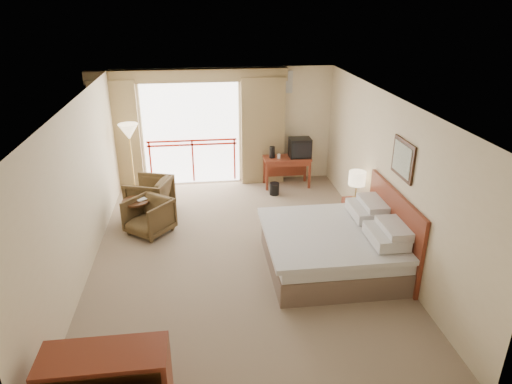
{
  "coord_description": "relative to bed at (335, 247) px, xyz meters",
  "views": [
    {
      "loc": [
        -0.59,
        -6.88,
        4.15
      ],
      "look_at": [
        0.32,
        0.4,
        0.99
      ],
      "focal_mm": 32.0,
      "sensor_mm": 36.0,
      "label": 1
    }
  ],
  "objects": [
    {
      "name": "floor",
      "position": [
        -1.5,
        0.6,
        -0.38
      ],
      "size": [
        7.0,
        7.0,
        0.0
      ],
      "primitive_type": "plane",
      "color": "#84715A",
      "rests_on": "ground"
    },
    {
      "name": "ceiling",
      "position": [
        -1.5,
        0.6,
        2.32
      ],
      "size": [
        7.0,
        7.0,
        0.0
      ],
      "primitive_type": "plane",
      "rotation": [
        3.14,
        0.0,
        0.0
      ],
      "color": "white",
      "rests_on": "wall_back"
    },
    {
      "name": "wall_back",
      "position": [
        -1.5,
        4.1,
        0.97
      ],
      "size": [
        5.0,
        0.0,
        5.0
      ],
      "primitive_type": "plane",
      "rotation": [
        1.57,
        0.0,
        0.0
      ],
      "color": "beige",
      "rests_on": "ground"
    },
    {
      "name": "wall_front",
      "position": [
        -1.5,
        -2.9,
        0.97
      ],
      "size": [
        5.0,
        0.0,
        5.0
      ],
      "primitive_type": "plane",
      "rotation": [
        -1.57,
        0.0,
        0.0
      ],
      "color": "beige",
      "rests_on": "ground"
    },
    {
      "name": "wall_left",
      "position": [
        -4.0,
        0.6,
        0.97
      ],
      "size": [
        0.0,
        7.0,
        7.0
      ],
      "primitive_type": "plane",
      "rotation": [
        1.57,
        0.0,
        1.57
      ],
      "color": "beige",
      "rests_on": "ground"
    },
    {
      "name": "wall_right",
      "position": [
        1.0,
        0.6,
        0.97
      ],
      "size": [
        0.0,
        7.0,
        7.0
      ],
      "primitive_type": "plane",
      "rotation": [
        1.57,
        0.0,
        -1.57
      ],
      "color": "beige",
      "rests_on": "ground"
    },
    {
      "name": "balcony_door",
      "position": [
        -2.3,
        4.08,
        0.82
      ],
      "size": [
        2.4,
        0.0,
        2.4
      ],
      "primitive_type": "plane",
      "rotation": [
        1.57,
        0.0,
        0.0
      ],
      "color": "white",
      "rests_on": "wall_back"
    },
    {
      "name": "balcony_railing",
      "position": [
        -2.3,
        4.06,
        0.44
      ],
      "size": [
        2.09,
        0.03,
        1.02
      ],
      "color": "red",
      "rests_on": "wall_back"
    },
    {
      "name": "curtain_left",
      "position": [
        -3.95,
        3.95,
        0.87
      ],
      "size": [
        1.0,
        0.26,
        2.5
      ],
      "primitive_type": "cube",
      "color": "olive",
      "rests_on": "wall_back"
    },
    {
      "name": "curtain_right",
      "position": [
        -0.65,
        3.95,
        0.87
      ],
      "size": [
        1.0,
        0.26,
        2.5
      ],
      "primitive_type": "cube",
      "color": "olive",
      "rests_on": "wall_back"
    },
    {
      "name": "valance",
      "position": [
        -2.3,
        3.98,
        2.17
      ],
      "size": [
        4.4,
        0.22,
        0.28
      ],
      "primitive_type": "cube",
      "color": "olive",
      "rests_on": "wall_back"
    },
    {
      "name": "hvac_vent",
      "position": [
        -0.2,
        4.07,
        1.97
      ],
      "size": [
        0.5,
        0.04,
        0.5
      ],
      "primitive_type": "cube",
      "color": "silver",
      "rests_on": "wall_back"
    },
    {
      "name": "bed",
      "position": [
        0.0,
        0.0,
        0.0
      ],
      "size": [
        2.13,
        2.06,
        0.97
      ],
      "color": "brown",
      "rests_on": "floor"
    },
    {
      "name": "headboard",
      "position": [
        0.96,
        0.0,
        0.27
      ],
      "size": [
        0.06,
        2.1,
        1.3
      ],
      "primitive_type": "cube",
      "color": "maroon",
      "rests_on": "wall_right"
    },
    {
      "name": "framed_art",
      "position": [
        0.97,
        0.0,
        1.47
      ],
      "size": [
        0.04,
        0.72,
        0.6
      ],
      "color": "black",
      "rests_on": "wall_right"
    },
    {
      "name": "nightstand",
      "position": [
        0.78,
        1.3,
        -0.09
      ],
      "size": [
        0.41,
        0.49,
        0.57
      ],
      "primitive_type": "cube",
      "rotation": [
        0.0,
        0.0,
        0.02
      ],
      "color": "maroon",
      "rests_on": "floor"
    },
    {
      "name": "table_lamp",
      "position": [
        0.78,
        1.35,
        0.63
      ],
      "size": [
        0.32,
        0.32,
        0.56
      ],
      "rotation": [
        0.0,
        0.0,
        0.2
      ],
      "color": "tan",
      "rests_on": "nightstand"
    },
    {
      "name": "phone",
      "position": [
        0.73,
        1.15,
        0.23
      ],
      "size": [
        0.18,
        0.15,
        0.07
      ],
      "primitive_type": "cube",
      "rotation": [
        0.0,
        0.0,
        0.15
      ],
      "color": "black",
      "rests_on": "nightstand"
    },
    {
      "name": "desk",
      "position": [
        -0.12,
        3.64,
        0.18
      ],
      "size": [
        1.09,
        0.52,
        0.71
      ],
      "rotation": [
        0.0,
        0.0,
        -0.05
      ],
      "color": "maroon",
      "rests_on": "floor"
    },
    {
      "name": "tv",
      "position": [
        0.18,
        3.58,
        0.55
      ],
      "size": [
        0.49,
        0.39,
        0.45
      ],
      "rotation": [
        0.0,
        0.0,
        -0.04
      ],
      "color": "black",
      "rests_on": "desk"
    },
    {
      "name": "coffee_maker",
      "position": [
        -0.47,
        3.59,
        0.47
      ],
      "size": [
        0.16,
        0.16,
        0.28
      ],
      "primitive_type": "cylinder",
      "rotation": [
        0.0,
        0.0,
        0.27
      ],
      "color": "black",
      "rests_on": "desk"
    },
    {
      "name": "cup",
      "position": [
        -0.32,
        3.54,
        0.38
      ],
      "size": [
        0.1,
        0.1,
        0.11
      ],
      "primitive_type": "cylinder",
      "rotation": [
        0.0,
        0.0,
        0.37
      ],
      "color": "white",
      "rests_on": "desk"
    },
    {
      "name": "wastebasket",
      "position": [
        -0.49,
        3.1,
        -0.24
      ],
      "size": [
        0.24,
        0.24,
        0.27
      ],
      "primitive_type": "cylinder",
      "rotation": [
        0.0,
        0.0,
        0.07
      ],
      "color": "black",
      "rests_on": "floor"
    },
    {
      "name": "armchair_far",
      "position": [
        -3.19,
        2.51,
        -0.38
      ],
      "size": [
        1.04,
        1.03,
        0.75
      ],
      "primitive_type": "imported",
      "rotation": [
        0.0,
        0.0,
        -1.9
      ],
      "color": "#41301A",
      "rests_on": "floor"
    },
    {
      "name": "armchair_near",
      "position": [
        -3.12,
        1.59,
        -0.38
      ],
      "size": [
        1.04,
        1.05,
        0.69
      ],
      "primitive_type": "imported",
      "rotation": [
        0.0,
        0.0,
        -0.69
      ],
      "color": "#41301A",
      "rests_on": "floor"
    },
    {
      "name": "side_table",
      "position": [
        -3.38,
        1.85,
        0.01
      ],
      "size": [
        0.52,
        0.52,
        0.57
      ],
      "rotation": [
        0.0,
        0.0,
        0.11
      ],
      "color": "black",
      "rests_on": "floor"
    },
    {
      "name": "book",
      "position": [
        -3.38,
        1.85,
        0.2
      ],
      "size": [
        0.3,
        0.31,
        0.02
      ],
      "primitive_type": "imported",
      "rotation": [
        0.0,
        0.0,
        0.63
      ],
      "color": "white",
      "rests_on": "side_table"
    },
    {
      "name": "floor_lamp",
      "position": [
        -3.61,
        3.42,
        1.05
      ],
      "size": [
        0.42,
        0.42,
        1.66
      ],
      "rotation": [
        0.0,
        0.0,
        -0.25
      ],
      "color": "tan",
      "rests_on": "floor"
    }
  ]
}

